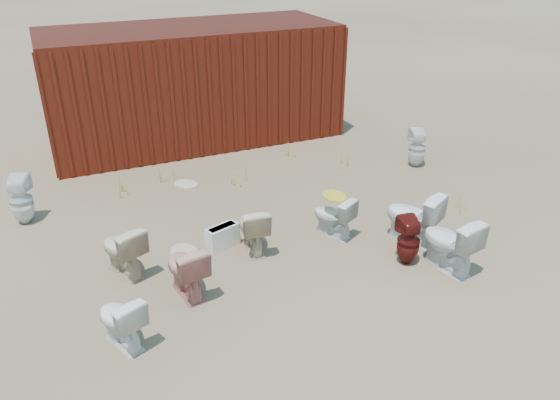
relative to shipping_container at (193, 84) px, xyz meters
name	(u,v)px	position (x,y,z in m)	size (l,w,h in m)	color
ground	(297,251)	(0.00, -5.20, -1.20)	(100.00, 100.00, 0.00)	brown
shipping_container	(193,84)	(0.00, 0.00, 0.00)	(6.00, 2.40, 2.40)	#45110B
toilet_front_a	(120,320)	(-2.64, -6.20, -0.87)	(0.37, 0.66, 0.67)	white
toilet_front_pink	(186,269)	(-1.73, -5.57, -0.83)	(0.42, 0.73, 0.75)	tan
toilet_front_c	(413,217)	(1.67, -5.66, -0.78)	(0.47, 0.82, 0.84)	white
toilet_front_maroon	(408,241)	(1.28, -6.10, -0.85)	(0.32, 0.32, 0.71)	#55120E
toilet_front_e	(449,243)	(1.68, -6.46, -0.78)	(0.47, 0.82, 0.83)	white
toilet_back_a	(21,200)	(-3.60, -2.69, -0.80)	(0.36, 0.37, 0.80)	white
toilet_back_beige_left	(123,250)	(-2.38, -4.78, -0.83)	(0.42, 0.73, 0.75)	beige
toilet_back_beige_right	(253,228)	(-0.57, -4.91, -0.84)	(0.40, 0.70, 0.72)	beige
toilet_back_yellowlid	(333,216)	(0.69, -5.03, -0.87)	(0.37, 0.65, 0.66)	silver
toilet_back_e	(417,148)	(3.48, -3.32, -0.82)	(0.34, 0.35, 0.76)	white
yellow_lid	(334,196)	(0.69, -5.03, -0.53)	(0.33, 0.42, 0.03)	gold
loose_tank	(223,237)	(-0.95, -4.68, -1.02)	(0.50, 0.20, 0.35)	white
loose_lid_near	(184,252)	(-1.52, -4.59, -1.19)	(0.38, 0.49, 0.02)	tan
loose_lid_far	(186,184)	(-0.89, -2.36, -1.19)	(0.36, 0.47, 0.02)	beige
weed_clump_a	(124,185)	(-1.96, -2.27, -1.03)	(0.36, 0.36, 0.34)	#B9A74A
weed_clump_b	(239,176)	(0.03, -2.69, -1.04)	(0.32, 0.32, 0.31)	#B9A74A
weed_clump_c	(345,157)	(2.20, -2.76, -1.02)	(0.36, 0.36, 0.36)	#B9A74A
weed_clump_d	(168,175)	(-1.16, -2.14, -1.05)	(0.30, 0.30, 0.30)	#B9A74A
weed_clump_e	(291,149)	(1.42, -1.91, -1.03)	(0.34, 0.34, 0.33)	#B9A74A
weed_clump_f	(460,204)	(3.01, -5.16, -1.08)	(0.28, 0.28, 0.25)	#B9A74A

